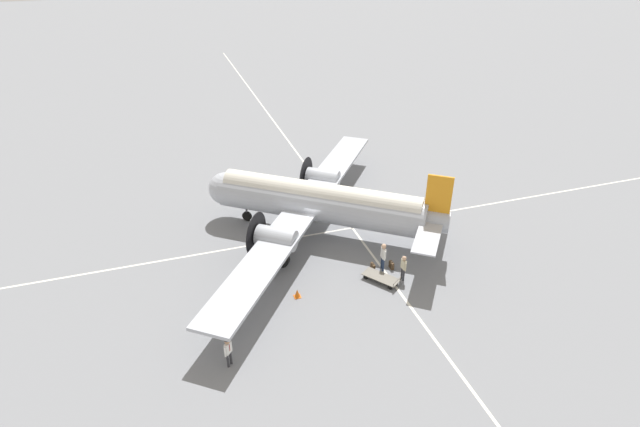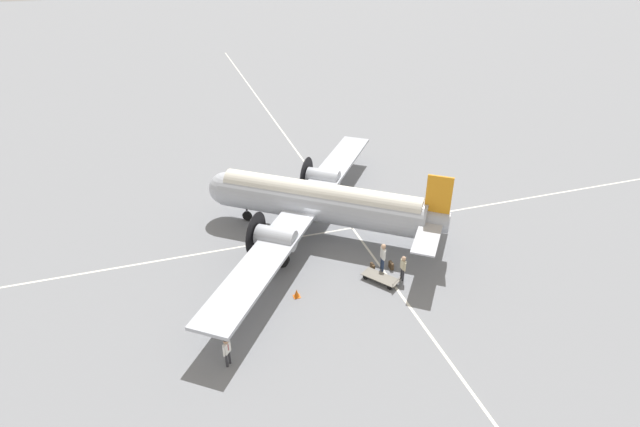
{
  "view_description": "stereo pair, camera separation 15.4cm",
  "coord_description": "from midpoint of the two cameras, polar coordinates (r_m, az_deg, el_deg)",
  "views": [
    {
      "loc": [
        -27.58,
        9.01,
        18.07
      ],
      "look_at": [
        0.0,
        0.0,
        1.56
      ],
      "focal_mm": 28.0,
      "sensor_mm": 36.0,
      "label": 1
    },
    {
      "loc": [
        -27.63,
        8.86,
        18.07
      ],
      "look_at": [
        0.0,
        0.0,
        1.56
      ],
      "focal_mm": 28.0,
      "sensor_mm": 36.0,
      "label": 2
    }
  ],
  "objects": [
    {
      "name": "suitcase_upright_spare",
      "position": [
        30.97,
        8.27,
        -5.89
      ],
      "size": [
        0.45,
        0.17,
        0.5
      ],
      "color": "#47331E",
      "rests_on": "ground_plane"
    },
    {
      "name": "ground_plane",
      "position": [
        34.18,
        0.13,
        -2.27
      ],
      "size": [
        300.0,
        300.0,
        0.0
      ],
      "primitive_type": "plane",
      "color": "slate"
    },
    {
      "name": "passenger_boarding",
      "position": [
        29.71,
        9.63,
        -5.89
      ],
      "size": [
        0.56,
        0.26,
        1.65
      ],
      "rotation": [
        0.0,
        0.0,
        0.03
      ],
      "color": "#2D2D33",
      "rests_on": "ground_plane"
    },
    {
      "name": "traffic_cone",
      "position": [
        28.51,
        -2.53,
        -9.11
      ],
      "size": [
        0.39,
        0.39,
        0.51
      ],
      "color": "orange",
      "rests_on": "ground_plane"
    },
    {
      "name": "ramp_agent",
      "position": [
        30.27,
        7.35,
        -4.65
      ],
      "size": [
        0.63,
        0.3,
        1.86
      ],
      "rotation": [
        0.0,
        0.0,
        -0.08
      ],
      "color": "navy",
      "rests_on": "ground_plane"
    },
    {
      "name": "baggage_cart",
      "position": [
        29.81,
        7.11,
        -7.29
      ],
      "size": [
        2.3,
        2.01,
        0.56
      ],
      "rotation": [
        0.0,
        0.0,
        0.62
      ],
      "color": "#6B665B",
      "rests_on": "ground_plane"
    },
    {
      "name": "crew_foreground",
      "position": [
        24.52,
        -10.42,
        -14.93
      ],
      "size": [
        0.44,
        0.42,
        1.68
      ],
      "rotation": [
        0.0,
        0.0,
        2.38
      ],
      "color": "#2D2D33",
      "rests_on": "ground_plane"
    },
    {
      "name": "suitcase_near_door",
      "position": [
        30.69,
        6.16,
        -6.1
      ],
      "size": [
        0.45,
        0.14,
        0.5
      ],
      "color": "#47331E",
      "rests_on": "ground_plane"
    },
    {
      "name": "airliner_main",
      "position": [
        33.08,
        -0.52,
        1.41
      ],
      "size": [
        22.17,
        18.46,
        5.48
      ],
      "rotation": [
        0.0,
        0.0,
        0.93
      ],
      "color": "#ADB2BC",
      "rests_on": "ground_plane"
    },
    {
      "name": "apron_line_eastwest",
      "position": [
        34.88,
        3.84,
        -1.63
      ],
      "size": [
        120.0,
        0.16,
        0.01
      ],
      "color": "silver",
      "rests_on": "ground_plane"
    },
    {
      "name": "apron_line_northsouth",
      "position": [
        34.17,
        0.14,
        -2.28
      ],
      "size": [
        0.16,
        120.0,
        0.01
      ],
      "color": "silver",
      "rests_on": "ground_plane"
    }
  ]
}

